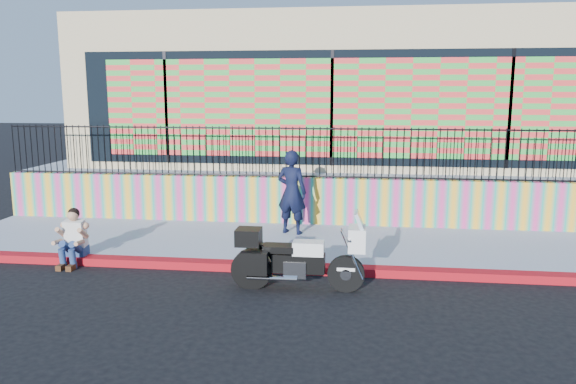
# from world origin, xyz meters

# --- Properties ---
(ground) EXTENTS (90.00, 90.00, 0.00)m
(ground) POSITION_xyz_m (0.00, 0.00, 0.00)
(ground) COLOR black
(ground) RESTS_ON ground
(red_curb) EXTENTS (16.00, 0.30, 0.15)m
(red_curb) POSITION_xyz_m (0.00, 0.00, 0.07)
(red_curb) COLOR #A00B21
(red_curb) RESTS_ON ground
(sidewalk) EXTENTS (16.00, 3.00, 0.15)m
(sidewalk) POSITION_xyz_m (0.00, 1.65, 0.07)
(sidewalk) COLOR #878FA2
(sidewalk) RESTS_ON ground
(mural_wall) EXTENTS (16.00, 0.20, 1.10)m
(mural_wall) POSITION_xyz_m (0.00, 3.25, 0.70)
(mural_wall) COLOR #E03B8B
(mural_wall) RESTS_ON sidewalk
(metal_fence) EXTENTS (15.80, 0.04, 1.20)m
(metal_fence) POSITION_xyz_m (0.00, 3.25, 1.85)
(metal_fence) COLOR black
(metal_fence) RESTS_ON mural_wall
(elevated_platform) EXTENTS (16.00, 10.00, 1.25)m
(elevated_platform) POSITION_xyz_m (0.00, 8.35, 0.62)
(elevated_platform) COLOR #878FA2
(elevated_platform) RESTS_ON ground
(storefront_building) EXTENTS (14.00, 8.06, 4.00)m
(storefront_building) POSITION_xyz_m (0.00, 8.13, 3.25)
(storefront_building) COLOR tan
(storefront_building) RESTS_ON elevated_platform
(police_motorcycle) EXTENTS (2.19, 0.72, 1.36)m
(police_motorcycle) POSITION_xyz_m (-0.32, -0.89, 0.57)
(police_motorcycle) COLOR black
(police_motorcycle) RESTS_ON ground
(police_officer) EXTENTS (0.78, 0.63, 1.86)m
(police_officer) POSITION_xyz_m (-0.77, 2.27, 1.08)
(police_officer) COLOR black
(police_officer) RESTS_ON sidewalk
(seated_man) EXTENTS (0.54, 0.71, 1.06)m
(seated_man) POSITION_xyz_m (-4.66, -0.13, 0.45)
(seated_man) COLOR navy
(seated_man) RESTS_ON ground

